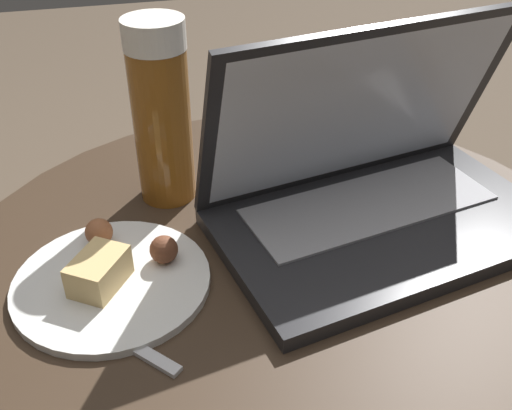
{
  "coord_description": "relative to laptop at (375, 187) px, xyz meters",
  "views": [
    {
      "loc": [
        -0.16,
        -0.47,
        0.96
      ],
      "look_at": [
        -0.03,
        0.02,
        0.61
      ],
      "focal_mm": 42.0,
      "sensor_mm": 36.0,
      "label": 1
    }
  ],
  "objects": [
    {
      "name": "table",
      "position": [
        -0.12,
        -0.05,
        -0.17
      ],
      "size": [
        0.75,
        0.75,
        0.54
      ],
      "color": "#515156",
      "rests_on": "ground_plane"
    },
    {
      "name": "laptop",
      "position": [
        0.0,
        0.0,
        0.0
      ],
      "size": [
        0.41,
        0.29,
        0.23
      ],
      "color": "#232326",
      "rests_on": "table"
    },
    {
      "name": "beer_glass",
      "position": [
        -0.22,
        0.12,
        0.06
      ],
      "size": [
        0.07,
        0.07,
        0.22
      ],
      "color": "brown",
      "rests_on": "table"
    },
    {
      "name": "snack_plate",
      "position": [
        -0.3,
        -0.03,
        -0.04
      ],
      "size": [
        0.2,
        0.2,
        0.04
      ],
      "color": "silver",
      "rests_on": "table"
    },
    {
      "name": "fork",
      "position": [
        -0.32,
        -0.09,
        -0.05
      ],
      "size": [
        0.13,
        0.14,
        0.0
      ],
      "color": "silver",
      "rests_on": "table"
    }
  ]
}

